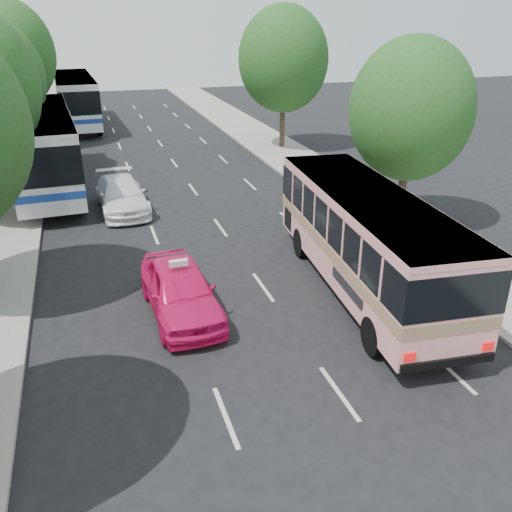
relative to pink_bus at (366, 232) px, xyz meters
name	(u,v)px	position (x,y,z in m)	size (l,w,h in m)	color
ground	(274,356)	(-4.13, -2.80, -2.12)	(120.00, 120.00, 0.00)	black
sidewalk_left	(9,183)	(-12.63, 17.20, -2.04)	(4.00, 90.00, 0.15)	#9E998E
sidewalk_right	(296,161)	(4.37, 17.20, -2.06)	(4.00, 90.00, 0.12)	#9E998E
tree_left_e	(7,50)	(-12.55, 27.14, 4.31)	(6.30, 6.30, 9.82)	#38281E
tree_left_f	(15,50)	(-12.75, 35.14, 3.88)	(5.88, 5.88, 9.16)	#38281E
tree_right_near	(414,105)	(4.65, 5.14, 3.08)	(5.10, 5.10, 7.95)	#38281E
tree_right_far	(285,56)	(4.95, 21.14, 4.00)	(6.00, 6.00, 9.35)	#38281E
pink_bus	(366,232)	(0.00, 0.00, 0.00)	(3.64, 10.87, 3.41)	#FFA4A4
pink_taxi	(180,290)	(-6.13, 0.26, -1.29)	(1.96, 4.87, 1.66)	#ED1465
white_pickup	(122,195)	(-7.00, 10.89, -1.36)	(2.12, 5.22, 1.52)	white
tour_coach_front	(44,143)	(-10.43, 15.86, 0.33)	(3.71, 13.75, 4.07)	silver
tour_coach_rear	(76,96)	(-8.63, 34.11, 0.31)	(3.46, 13.60, 4.04)	white
taxi_roof_sign	(179,263)	(-6.13, 0.26, -0.37)	(0.55, 0.18, 0.18)	silver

